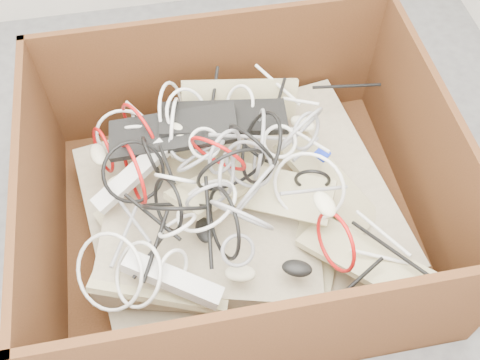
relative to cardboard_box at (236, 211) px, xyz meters
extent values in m
plane|color=#49494B|center=(-0.12, -0.12, -0.14)|extent=(3.00, 3.00, 0.00)
cube|color=#381F0E|center=(0.02, 0.00, -0.13)|extent=(1.33, 1.11, 0.03)
cube|color=#381F0E|center=(0.02, 0.54, 0.15)|extent=(1.33, 0.02, 0.57)
cube|color=#381F0E|center=(0.02, -0.54, 0.15)|extent=(1.33, 0.03, 0.57)
cube|color=#381F0E|center=(0.67, 0.00, 0.15)|extent=(0.02, 1.06, 0.57)
cube|color=#381F0E|center=(-0.63, 0.00, 0.15)|extent=(0.02, 1.06, 0.57)
cube|color=tan|center=(0.02, 0.02, -0.05)|extent=(1.17, 1.01, 0.21)
cube|color=tan|center=(-0.09, -0.06, 0.03)|extent=(0.84, 0.75, 0.23)
cube|color=#C2BD88|center=(-0.27, 0.08, 0.06)|extent=(0.45, 0.32, 0.14)
cube|color=#C2BD88|center=(0.33, 0.01, 0.09)|extent=(0.35, 0.43, 0.20)
cube|color=#C2BD88|center=(0.20, -0.28, 0.03)|extent=(0.32, 0.45, 0.06)
cube|color=#C2BD88|center=(-0.28, -0.27, 0.09)|extent=(0.45, 0.28, 0.12)
cube|color=#C2BD88|center=(0.35, -0.33, 0.13)|extent=(0.38, 0.42, 0.14)
cube|color=#C2BD88|center=(0.08, 0.35, 0.19)|extent=(0.44, 0.10, 0.20)
cube|color=#C2BD88|center=(-0.03, 0.02, 0.15)|extent=(0.42, 0.36, 0.20)
cube|color=#C2BD88|center=(0.11, -0.03, 0.15)|extent=(0.44, 0.34, 0.13)
cube|color=black|center=(0.00, 0.20, 0.27)|extent=(0.44, 0.20, 0.05)
cube|color=black|center=(-0.18, 0.18, 0.28)|extent=(0.44, 0.19, 0.09)
ellipsoid|color=beige|center=(-0.39, 0.05, 0.20)|extent=(0.11, 0.11, 0.03)
ellipsoid|color=beige|center=(0.28, 0.20, 0.19)|extent=(0.11, 0.11, 0.03)
ellipsoid|color=beige|center=(-0.04, -0.32, 0.16)|extent=(0.11, 0.08, 0.03)
ellipsoid|color=beige|center=(0.23, -0.21, 0.31)|extent=(0.08, 0.11, 0.03)
ellipsoid|color=beige|center=(-0.16, 0.17, 0.28)|extent=(0.11, 0.11, 0.03)
ellipsoid|color=black|center=(0.13, -0.32, 0.14)|extent=(0.11, 0.09, 0.03)
ellipsoid|color=black|center=(-0.13, -0.14, 0.15)|extent=(0.06, 0.10, 0.03)
ellipsoid|color=beige|center=(-0.44, 0.20, 0.18)|extent=(0.07, 0.10, 0.03)
cube|color=silver|center=(-0.33, 0.06, 0.22)|extent=(0.28, 0.20, 0.12)
cube|color=silver|center=(-0.24, -0.31, 0.18)|extent=(0.30, 0.21, 0.10)
cube|color=#0D25C8|center=(0.31, 0.05, 0.20)|extent=(0.06, 0.06, 0.03)
torus|color=#B20D0C|center=(-0.32, 0.06, 0.23)|extent=(0.09, 0.29, 0.30)
torus|color=silver|center=(-0.30, 0.24, 0.23)|extent=(0.12, 0.06, 0.12)
torus|color=black|center=(-0.21, -0.12, 0.28)|extent=(0.24, 0.14, 0.21)
torus|color=#B20D0C|center=(-0.29, 0.24, 0.23)|extent=(0.16, 0.27, 0.30)
torus|color=black|center=(-0.32, 0.04, 0.27)|extent=(0.20, 0.19, 0.19)
torus|color=black|center=(0.24, -0.07, 0.22)|extent=(0.16, 0.06, 0.17)
torus|color=gray|center=(-0.03, 0.01, 0.34)|extent=(0.17, 0.15, 0.22)
torus|color=silver|center=(0.15, 0.03, 0.33)|extent=(0.14, 0.09, 0.12)
torus|color=silver|center=(-0.12, 0.25, 0.28)|extent=(0.20, 0.16, 0.19)
torus|color=silver|center=(-0.21, -0.18, 0.27)|extent=(0.17, 0.12, 0.14)
torus|color=gray|center=(0.04, -0.01, 0.29)|extent=(0.20, 0.13, 0.20)
torus|color=silver|center=(0.22, -0.10, 0.24)|extent=(0.23, 0.25, 0.25)
torus|color=silver|center=(-0.17, 0.22, 0.23)|extent=(0.08, 0.29, 0.30)
torus|color=silver|center=(-0.35, 0.29, 0.17)|extent=(0.27, 0.11, 0.26)
torus|color=gray|center=(-0.04, -0.06, 0.32)|extent=(0.09, 0.19, 0.20)
torus|color=gray|center=(-0.10, -0.11, 0.29)|extent=(0.17, 0.07, 0.16)
torus|color=silver|center=(-0.43, -0.26, 0.19)|extent=(0.24, 0.25, 0.24)
torus|color=black|center=(-0.26, 0.09, 0.27)|extent=(0.05, 0.18, 0.18)
torus|color=black|center=(-0.07, -0.21, 0.28)|extent=(0.10, 0.30, 0.30)
torus|color=black|center=(-0.23, -0.09, 0.25)|extent=(0.11, 0.23, 0.24)
torus|color=silver|center=(-0.08, 0.09, 0.30)|extent=(0.13, 0.10, 0.09)
torus|color=black|center=(-0.02, -0.04, 0.31)|extent=(0.31, 0.08, 0.31)
torus|color=silver|center=(-0.24, -0.28, 0.20)|extent=(0.14, 0.12, 0.16)
torus|color=silver|center=(-0.11, -0.12, 0.26)|extent=(0.23, 0.22, 0.15)
torus|color=#B20D0C|center=(0.25, -0.30, 0.23)|extent=(0.09, 0.27, 0.27)
torus|color=gray|center=(-0.10, 0.03, 0.31)|extent=(0.20, 0.19, 0.17)
torus|color=silver|center=(0.07, 0.28, 0.25)|extent=(0.11, 0.15, 0.15)
torus|color=gray|center=(0.09, 0.06, 0.29)|extent=(0.07, 0.31, 0.31)
torus|color=gray|center=(0.05, -0.10, 0.28)|extent=(0.20, 0.23, 0.28)
torus|color=black|center=(0.08, 0.01, 0.33)|extent=(0.17, 0.33, 0.30)
torus|color=#B20D0C|center=(-0.05, 0.02, 0.32)|extent=(0.21, 0.17, 0.20)
torus|color=gray|center=(-0.15, 0.13, 0.25)|extent=(0.12, 0.12, 0.10)
torus|color=silver|center=(-0.17, 0.29, 0.23)|extent=(0.13, 0.30, 0.31)
torus|color=gray|center=(0.23, 0.07, 0.31)|extent=(0.23, 0.17, 0.22)
torus|color=silver|center=(-0.19, -0.03, 0.30)|extent=(0.15, 0.13, 0.12)
torus|color=gray|center=(0.24, 0.07, 0.31)|extent=(0.16, 0.12, 0.18)
torus|color=gray|center=(-0.02, -0.20, 0.30)|extent=(0.18, 0.21, 0.24)
torus|color=#B20D0C|center=(-0.42, 0.22, 0.18)|extent=(0.10, 0.21, 0.22)
torus|color=gray|center=(-0.04, -0.29, 0.26)|extent=(0.14, 0.10, 0.11)
torus|color=silver|center=(-0.34, -0.28, 0.20)|extent=(0.22, 0.27, 0.18)
torus|color=black|center=(0.06, 0.04, 0.32)|extent=(0.18, 0.20, 0.24)
cylinder|color=silver|center=(0.22, 0.36, 0.23)|extent=(0.13, 0.20, 0.04)
cylinder|color=silver|center=(0.29, 0.27, 0.23)|extent=(0.12, 0.07, 0.02)
cylinder|color=black|center=(-0.28, -0.13, 0.25)|extent=(0.16, 0.18, 0.05)
cylinder|color=black|center=(-0.11, -0.19, 0.28)|extent=(0.04, 0.27, 0.11)
cylinder|color=black|center=(-0.30, -0.23, 0.21)|extent=(0.12, 0.12, 0.04)
cylinder|color=black|center=(0.49, 0.37, 0.17)|extent=(0.26, 0.04, 0.02)
cylinder|color=silver|center=(0.39, -0.34, 0.16)|extent=(0.17, 0.09, 0.02)
cylinder|color=black|center=(0.20, 0.25, 0.27)|extent=(0.10, 0.18, 0.04)
cylinder|color=silver|center=(0.42, -0.27, 0.17)|extent=(0.11, 0.21, 0.05)
cylinder|color=silver|center=(0.27, 0.07, 0.25)|extent=(0.11, 0.13, 0.01)
cylinder|color=black|center=(0.42, -0.33, 0.19)|extent=(0.16, 0.26, 0.07)
cylinder|color=gray|center=(0.06, 0.07, 0.32)|extent=(0.26, 0.02, 0.10)
cylinder|color=gray|center=(-0.35, -0.07, 0.19)|extent=(0.13, 0.26, 0.05)
cylinder|color=silver|center=(-0.29, 0.39, 0.16)|extent=(0.08, 0.13, 0.03)
cylinder|color=gray|center=(-0.29, 0.21, 0.23)|extent=(0.05, 0.27, 0.03)
cylinder|color=gray|center=(-0.37, -0.15, 0.20)|extent=(0.10, 0.21, 0.04)
cylinder|color=silver|center=(-0.16, 0.14, 0.24)|extent=(0.18, 0.12, 0.02)
cylinder|color=black|center=(-0.02, 0.32, 0.23)|extent=(0.10, 0.27, 0.10)
cylinder|color=gray|center=(0.22, -0.13, 0.27)|extent=(0.23, 0.04, 0.08)
cylinder|color=black|center=(-0.28, -0.22, 0.24)|extent=(0.12, 0.21, 0.08)
cylinder|color=black|center=(-0.21, 0.02, 0.31)|extent=(0.04, 0.15, 0.01)
cylinder|color=black|center=(0.31, -0.41, 0.20)|extent=(0.15, 0.09, 0.02)
camera|label=1|loc=(-0.18, -1.04, 1.72)|focal=42.29mm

